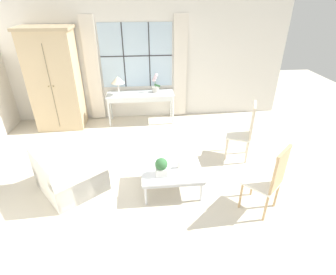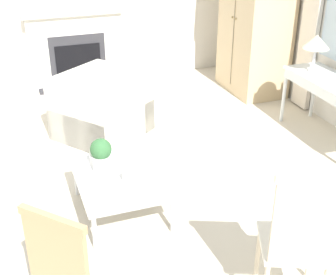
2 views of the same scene
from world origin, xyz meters
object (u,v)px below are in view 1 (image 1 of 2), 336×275
object	(u,v)px
table_lamp	(118,80)
side_chair_wooden	(246,129)
console_table	(141,97)
potted_orchid	(155,85)
accent_chair_wooden	(271,178)
pillar_candle	(180,165)
armchair_upholstered	(69,175)
potted_plant_small	(161,167)
armoire	(55,80)
coffee_table	(172,171)

from	to	relation	value
table_lamp	side_chair_wooden	size ratio (longest dim) A/B	0.39
console_table	side_chair_wooden	distance (m)	2.67
potted_orchid	accent_chair_wooden	distance (m)	3.63
console_table	side_chair_wooden	world-z (taller)	side_chair_wooden
table_lamp	accent_chair_wooden	world-z (taller)	table_lamp
pillar_candle	side_chair_wooden	bearing A→B (deg)	30.21
console_table	potted_orchid	world-z (taller)	potted_orchid
armchair_upholstered	potted_plant_small	xyz separation A→B (m)	(1.48, -0.29, 0.28)
armoire	potted_orchid	world-z (taller)	armoire
armoire	coffee_table	bearing A→B (deg)	-47.79
potted_plant_small	side_chair_wooden	bearing A→B (deg)	29.43
side_chair_wooden	coffee_table	world-z (taller)	side_chair_wooden
armoire	side_chair_wooden	world-z (taller)	armoire
pillar_candle	potted_orchid	bearing A→B (deg)	94.85
table_lamp	coffee_table	bearing A→B (deg)	-69.65
side_chair_wooden	potted_plant_small	bearing A→B (deg)	-150.57
armchair_upholstered	armoire	bearing A→B (deg)	106.08
table_lamp	armchair_upholstered	world-z (taller)	table_lamp
console_table	pillar_candle	xyz separation A→B (m)	(0.59, -2.62, -0.20)
armchair_upholstered	side_chair_wooden	size ratio (longest dim) A/B	1.13
armoire	armchair_upholstered	world-z (taller)	armoire
armoire	armchair_upholstered	distance (m)	2.66
armoire	coffee_table	xyz separation A→B (m)	(2.34, -2.58, -0.77)
potted_orchid	armchair_upholstered	size ratio (longest dim) A/B	0.35
console_table	potted_orchid	bearing A→B (deg)	11.08
console_table	potted_orchid	xyz separation A→B (m)	(0.36, 0.07, 0.25)
armchair_upholstered	potted_plant_small	bearing A→B (deg)	-11.23
coffee_table	pillar_candle	world-z (taller)	pillar_candle
pillar_candle	accent_chair_wooden	bearing A→B (deg)	-28.54
armchair_upholstered	accent_chair_wooden	distance (m)	3.08
accent_chair_wooden	pillar_candle	size ratio (longest dim) A/B	8.36
coffee_table	potted_plant_small	world-z (taller)	potted_plant_small
potted_plant_small	armoire	bearing A→B (deg)	128.76
potted_orchid	armchair_upholstered	bearing A→B (deg)	-121.32
armoire	potted_plant_small	distance (m)	3.52
table_lamp	potted_orchid	xyz separation A→B (m)	(0.86, 0.12, -0.18)
armchair_upholstered	potted_plant_small	distance (m)	1.53
armoire	potted_plant_small	size ratio (longest dim) A/B	7.87
armoire	pillar_candle	world-z (taller)	armoire
side_chair_wooden	accent_chair_wooden	world-z (taller)	side_chair_wooden
potted_orchid	coffee_table	world-z (taller)	potted_orchid
armoire	table_lamp	distance (m)	1.38
table_lamp	accent_chair_wooden	size ratio (longest dim) A/B	0.41
armoire	pillar_candle	size ratio (longest dim) A/B	17.27
accent_chair_wooden	side_chair_wooden	bearing A→B (deg)	83.43
armoire	table_lamp	bearing A→B (deg)	0.53
armchair_upholstered	coffee_table	distance (m)	1.66
potted_orchid	coffee_table	bearing A→B (deg)	-87.93
side_chair_wooden	accent_chair_wooden	xyz separation A→B (m)	(-0.16, -1.42, -0.02)
armoire	console_table	world-z (taller)	armoire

